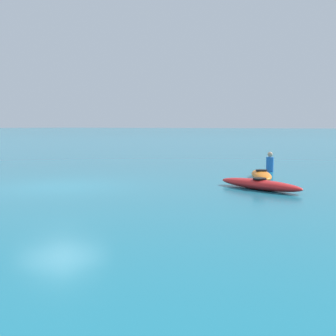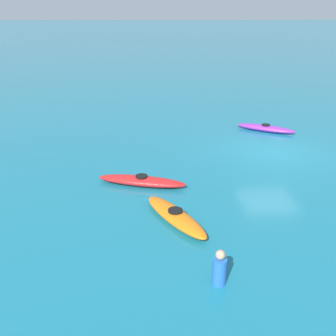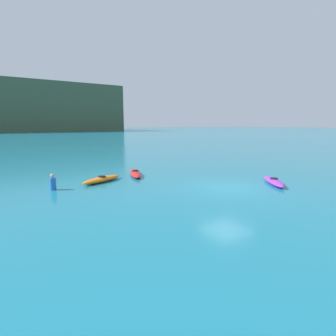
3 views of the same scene
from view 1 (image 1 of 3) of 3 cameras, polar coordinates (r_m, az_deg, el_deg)
ground_plane at (r=15.31m, az=-13.56°, el=-2.33°), size 600.00×600.00×0.00m
kayak_red at (r=14.51m, az=11.65°, el=-2.07°), size 1.64×3.23×0.37m
kayak_orange at (r=17.22m, az=11.86°, el=-0.89°), size 2.90×1.90×0.37m
person_near_shore at (r=20.08m, az=12.91°, el=0.62°), size 0.38×0.38×0.88m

